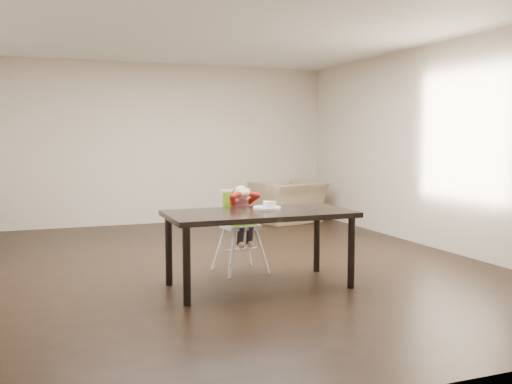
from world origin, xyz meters
TOP-DOWN VIEW (x-y plane):
  - ground at (0.00, 0.00)m, footprint 7.00×7.00m
  - room_walls at (0.00, 0.00)m, footprint 6.02×7.02m
  - dining_table at (0.10, -1.02)m, footprint 1.80×0.90m
  - high_chair at (0.13, -0.34)m, footprint 0.43×0.43m
  - plate at (0.23, -0.91)m, footprint 0.31×0.31m
  - armchair at (2.11, 2.80)m, footprint 1.22×0.95m

SIDE VIEW (x-z plane):
  - ground at x=0.00m, z-range 0.00..0.00m
  - armchair at x=2.11m, z-range 0.00..0.94m
  - high_chair at x=0.13m, z-range 0.19..1.14m
  - dining_table at x=0.10m, z-range 0.30..1.05m
  - plate at x=0.23m, z-range 0.74..0.82m
  - room_walls at x=0.00m, z-range 0.50..3.21m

